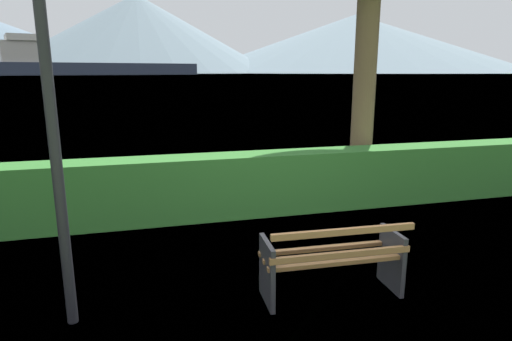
# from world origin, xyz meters

# --- Properties ---
(ground_plane) EXTENTS (1400.00, 1400.00, 0.00)m
(ground_plane) POSITION_xyz_m (0.00, 0.00, 0.00)
(ground_plane) COLOR #567A38
(water_surface) EXTENTS (620.00, 620.00, 0.00)m
(water_surface) POSITION_xyz_m (0.00, 308.03, 0.00)
(water_surface) COLOR #6B8EA3
(water_surface) RESTS_ON ground_plane
(park_bench) EXTENTS (1.53, 0.63, 0.87)m
(park_bench) POSITION_xyz_m (-0.00, -0.06, 0.42)
(park_bench) COLOR olive
(park_bench) RESTS_ON ground_plane
(hedge_row) EXTENTS (12.58, 0.63, 1.03)m
(hedge_row) POSITION_xyz_m (0.00, 2.88, 0.52)
(hedge_row) COLOR #2D6B28
(hedge_row) RESTS_ON ground_plane
(lamp_post) EXTENTS (0.30, 0.30, 3.72)m
(lamp_post) POSITION_xyz_m (-2.64, 0.13, 2.53)
(lamp_post) COLOR black
(lamp_post) RESTS_ON ground_plane
(cargo_ship_large) EXTENTS (119.59, 53.96, 21.28)m
(cargo_ship_large) POSITION_xyz_m (-34.06, 269.94, 5.95)
(cargo_ship_large) COLOR #2D384C
(cargo_ship_large) RESTS_ON water_surface
(distant_hills) EXTENTS (916.07, 501.64, 86.99)m
(distant_hills) POSITION_xyz_m (7.83, 558.61, 39.57)
(distant_hills) COLOR slate
(distant_hills) RESTS_ON ground_plane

